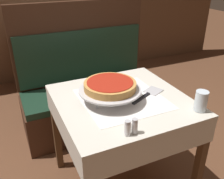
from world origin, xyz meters
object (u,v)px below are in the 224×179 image
at_px(dining_table_front, 122,113).
at_px(pizza_pan_stand, 110,90).
at_px(dining_table_rear, 46,44).
at_px(deep_dish_pizza, 110,85).
at_px(water_glass_near, 201,101).
at_px(salt_shaker, 127,128).
at_px(pizza_server, 148,94).
at_px(booth_bench, 89,95).
at_px(condiment_caddy, 37,34).
at_px(pepper_shaker, 135,126).

distance_m(dining_table_front, pizza_pan_stand, 0.20).
xyz_separation_m(dining_table_rear, deep_dish_pizza, (0.05, -1.84, 0.22)).
bearing_deg(deep_dish_pizza, dining_table_rear, 91.65).
bearing_deg(dining_table_front, pizza_pan_stand, 169.99).
relative_size(water_glass_near, salt_shaker, 1.49).
bearing_deg(dining_table_front, water_glass_near, -41.77).
bearing_deg(pizza_server, dining_table_front, 172.17).
bearing_deg(pizza_server, deep_dish_pizza, 171.49).
relative_size(dining_table_front, booth_bench, 0.63).
xyz_separation_m(booth_bench, deep_dish_pizza, (-0.14, -0.85, 0.52)).
xyz_separation_m(pizza_server, salt_shaker, (-0.33, -0.33, 0.04)).
bearing_deg(condiment_caddy, pepper_shaker, -86.28).
xyz_separation_m(pizza_server, pepper_shaker, (-0.29, -0.33, 0.04)).
bearing_deg(pizza_pan_stand, water_glass_near, -37.31).
bearing_deg(deep_dish_pizza, dining_table_front, -10.01).
relative_size(dining_table_front, pepper_shaker, 10.00).
xyz_separation_m(pepper_shaker, condiment_caddy, (-0.14, 2.11, 0.01)).
bearing_deg(deep_dish_pizza, pizza_pan_stand, 176.42).
xyz_separation_m(booth_bench, water_glass_near, (0.30, -1.19, 0.47)).
height_order(booth_bench, pizza_pan_stand, booth_bench).
relative_size(pizza_pan_stand, pizza_server, 1.34).
relative_size(pizza_server, salt_shaker, 3.54).
xyz_separation_m(pizza_server, condiment_caddy, (-0.42, 1.78, 0.05)).
distance_m(dining_table_rear, pepper_shaker, 2.22).
height_order(pizza_pan_stand, condiment_caddy, condiment_caddy).
bearing_deg(dining_table_front, pepper_shaker, -106.93).
bearing_deg(dining_table_rear, condiment_caddy, -137.63).
relative_size(deep_dish_pizza, condiment_caddy, 2.10).
bearing_deg(pepper_shaker, condiment_caddy, 93.72).
distance_m(deep_dish_pizza, pizza_server, 0.28).
relative_size(deep_dish_pizza, salt_shaker, 3.95).
height_order(pizza_server, water_glass_near, water_glass_near).
xyz_separation_m(dining_table_front, pepper_shaker, (-0.11, -0.35, 0.15)).
distance_m(deep_dish_pizza, condiment_caddy, 1.75).
relative_size(dining_table_rear, condiment_caddy, 5.05).
bearing_deg(booth_bench, dining_table_front, -94.14).
bearing_deg(pepper_shaker, booth_bench, 82.05).
xyz_separation_m(pizza_pan_stand, deep_dish_pizza, (0.00, -0.00, 0.03)).
height_order(dining_table_rear, deep_dish_pizza, deep_dish_pizza).
bearing_deg(salt_shaker, dining_table_rear, 89.59).
height_order(deep_dish_pizza, condiment_caddy, condiment_caddy).
xyz_separation_m(dining_table_rear, water_glass_near, (0.49, -2.18, 0.17)).
bearing_deg(pizza_server, pepper_shaker, -130.95).
bearing_deg(salt_shaker, deep_dish_pizza, 79.41).
bearing_deg(dining_table_front, condiment_caddy, 97.94).
bearing_deg(dining_table_rear, water_glass_near, -77.24).
relative_size(dining_table_rear, booth_bench, 0.61).
bearing_deg(dining_table_rear, pizza_pan_stand, -88.35).
bearing_deg(dining_table_rear, booth_bench, -78.75).
xyz_separation_m(pizza_pan_stand, condiment_caddy, (-0.16, 1.74, -0.02)).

